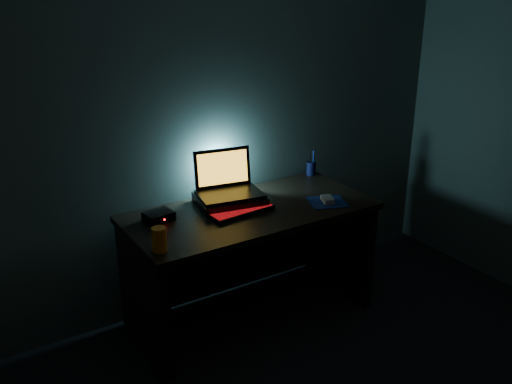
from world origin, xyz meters
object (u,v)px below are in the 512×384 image
at_px(juice_glass, 159,239).
at_px(mouse, 327,199).
at_px(router, 159,216).
at_px(pen_cup, 311,168).
at_px(keyboard, 242,211).
at_px(laptop, 227,183).

bearing_deg(juice_glass, mouse, 2.76).
xyz_separation_m(juice_glass, router, (0.15, 0.36, -0.04)).
bearing_deg(router, juice_glass, -120.44).
bearing_deg(juice_glass, pen_cup, 20.81).
height_order(keyboard, router, router).
height_order(laptop, router, laptop).
distance_m(juice_glass, router, 0.39).
bearing_deg(laptop, juice_glass, -137.49).
bearing_deg(mouse, router, -176.23).
bearing_deg(pen_cup, juice_glass, -159.19).
relative_size(laptop, juice_glass, 3.27).
distance_m(keyboard, juice_glass, 0.63).
bearing_deg(pen_cup, laptop, -170.64).
height_order(mouse, router, router).
distance_m(laptop, pen_cup, 0.75).
bearing_deg(laptop, keyboard, -84.71).
relative_size(keyboard, pen_cup, 4.34).
bearing_deg(router, mouse, -25.19).
height_order(laptop, mouse, laptop).
bearing_deg(keyboard, juice_glass, -166.88).
relative_size(keyboard, router, 2.39).
distance_m(keyboard, router, 0.48).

